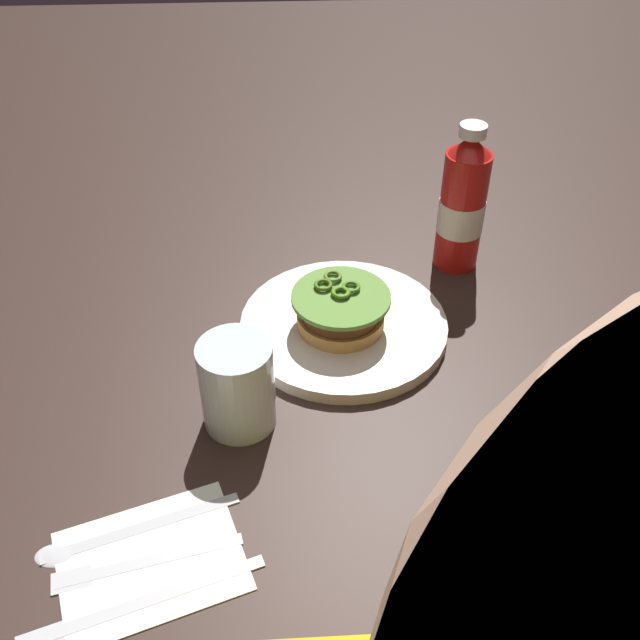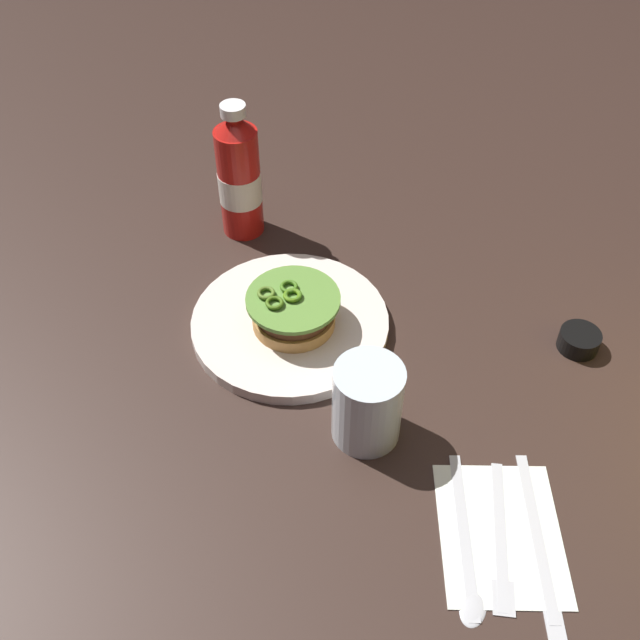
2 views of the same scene
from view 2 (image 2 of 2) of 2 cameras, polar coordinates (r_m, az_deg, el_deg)
The scene contains 10 objects.
ground_plane at distance 0.94m, azimuth 4.37°, elevation -3.51°, with size 3.00×3.00×0.00m, color #32221C.
dinner_plate at distance 0.98m, azimuth -2.30°, elevation -0.25°, with size 0.26×0.26×0.02m, color silver.
burger_sandwich at distance 0.95m, azimuth -2.06°, elevation 0.78°, with size 0.12×0.12×0.05m.
ketchup_bottle at distance 1.08m, azimuth -6.19°, elevation 10.78°, with size 0.06×0.06×0.21m.
water_glass at distance 0.84m, azimuth 3.64°, elevation -6.37°, with size 0.08×0.08×0.10m, color silver.
condiment_cup at distance 1.01m, azimuth 19.18°, elevation -1.47°, with size 0.05×0.05×0.03m, color black.
napkin at distance 0.83m, azimuth 13.61°, elevation -15.53°, with size 0.16×0.13×0.00m, color white.
spoon_utensil at distance 0.81m, azimuth 11.22°, elevation -17.39°, with size 0.19×0.07×0.00m.
fork_utensil at distance 0.82m, azimuth 13.71°, elevation -16.53°, with size 0.17×0.05×0.00m.
butter_knife at distance 0.82m, azimuth 16.63°, elevation -16.91°, with size 0.21×0.08×0.00m.
Camera 2 is at (0.60, 0.14, 0.72)m, focal length 41.87 mm.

